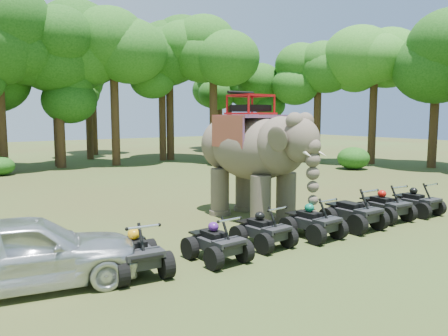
{
  "coord_description": "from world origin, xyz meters",
  "views": [
    {
      "loc": [
        -7.92,
        -10.2,
        3.57
      ],
      "look_at": [
        0.0,
        1.2,
        1.9
      ],
      "focal_mm": 35.0,
      "sensor_mm": 36.0,
      "label": 1
    }
  ],
  "objects_px": {
    "atv_6": "(417,198)",
    "atv_5": "(385,202)",
    "atv_4": "(354,208)",
    "atv_0": "(136,247)",
    "elephant": "(252,155)",
    "atv_3": "(313,217)",
    "atv_1": "(217,237)",
    "parked_car": "(26,252)",
    "atv_2": "(263,225)"
  },
  "relations": [
    {
      "from": "atv_2",
      "to": "atv_6",
      "type": "bearing_deg",
      "value": -6.12
    },
    {
      "from": "elephant",
      "to": "parked_car",
      "type": "height_order",
      "value": "elephant"
    },
    {
      "from": "atv_2",
      "to": "atv_4",
      "type": "distance_m",
      "value": 3.59
    },
    {
      "from": "atv_6",
      "to": "atv_5",
      "type": "bearing_deg",
      "value": 174.35
    },
    {
      "from": "atv_3",
      "to": "elephant",
      "type": "bearing_deg",
      "value": 84.78
    },
    {
      "from": "parked_car",
      "to": "atv_3",
      "type": "xyz_separation_m",
      "value": [
        7.66,
        -0.71,
        -0.17
      ]
    },
    {
      "from": "elephant",
      "to": "atv_1",
      "type": "relative_size",
      "value": 3.33
    },
    {
      "from": "atv_4",
      "to": "atv_6",
      "type": "height_order",
      "value": "atv_4"
    },
    {
      "from": "atv_5",
      "to": "atv_1",
      "type": "bearing_deg",
      "value": -173.79
    },
    {
      "from": "elephant",
      "to": "parked_car",
      "type": "bearing_deg",
      "value": -165.91
    },
    {
      "from": "atv_0",
      "to": "atv_2",
      "type": "distance_m",
      "value": 3.71
    },
    {
      "from": "atv_0",
      "to": "atv_4",
      "type": "bearing_deg",
      "value": 4.64
    },
    {
      "from": "atv_2",
      "to": "atv_5",
      "type": "xyz_separation_m",
      "value": [
        5.4,
        -0.04,
        0.05
      ]
    },
    {
      "from": "atv_4",
      "to": "parked_car",
      "type": "bearing_deg",
      "value": 175.85
    },
    {
      "from": "elephant",
      "to": "atv_3",
      "type": "distance_m",
      "value": 3.41
    },
    {
      "from": "parked_car",
      "to": "atv_6",
      "type": "xyz_separation_m",
      "value": [
        12.99,
        -0.72,
        -0.18
      ]
    },
    {
      "from": "parked_car",
      "to": "atv_4",
      "type": "distance_m",
      "value": 9.53
    },
    {
      "from": "atv_0",
      "to": "atv_5",
      "type": "bearing_deg",
      "value": 5.67
    },
    {
      "from": "elephant",
      "to": "atv_6",
      "type": "bearing_deg",
      "value": -32.52
    },
    {
      "from": "atv_3",
      "to": "atv_6",
      "type": "xyz_separation_m",
      "value": [
        5.32,
        -0.01,
        -0.01
      ]
    },
    {
      "from": "atv_1",
      "to": "atv_5",
      "type": "height_order",
      "value": "atv_5"
    },
    {
      "from": "atv_1",
      "to": "atv_3",
      "type": "relative_size",
      "value": 0.95
    },
    {
      "from": "atv_0",
      "to": "atv_1",
      "type": "xyz_separation_m",
      "value": [
        2.01,
        -0.27,
        -0.05
      ]
    },
    {
      "from": "elephant",
      "to": "atv_3",
      "type": "height_order",
      "value": "elephant"
    },
    {
      "from": "parked_car",
      "to": "atv_2",
      "type": "relative_size",
      "value": 2.91
    },
    {
      "from": "atv_0",
      "to": "atv_5",
      "type": "height_order",
      "value": "same"
    },
    {
      "from": "parked_car",
      "to": "atv_1",
      "type": "bearing_deg",
      "value": -89.47
    },
    {
      "from": "elephant",
      "to": "atv_1",
      "type": "bearing_deg",
      "value": -141.41
    },
    {
      "from": "atv_2",
      "to": "atv_5",
      "type": "distance_m",
      "value": 5.4
    },
    {
      "from": "atv_6",
      "to": "parked_car",
      "type": "bearing_deg",
      "value": 176.22
    },
    {
      "from": "parked_car",
      "to": "atv_6",
      "type": "bearing_deg",
      "value": -82.04
    },
    {
      "from": "atv_0",
      "to": "atv_3",
      "type": "height_order",
      "value": "atv_0"
    },
    {
      "from": "parked_car",
      "to": "atv_2",
      "type": "xyz_separation_m",
      "value": [
        5.91,
        -0.54,
        -0.2
      ]
    },
    {
      "from": "elephant",
      "to": "atv_6",
      "type": "relative_size",
      "value": 3.23
    },
    {
      "from": "atv_0",
      "to": "elephant",
      "type": "bearing_deg",
      "value": 32.92
    },
    {
      "from": "elephant",
      "to": "atv_4",
      "type": "height_order",
      "value": "elephant"
    },
    {
      "from": "elephant",
      "to": "atv_4",
      "type": "bearing_deg",
      "value": -62.38
    },
    {
      "from": "elephant",
      "to": "atv_4",
      "type": "distance_m",
      "value": 3.79
    },
    {
      "from": "atv_1",
      "to": "atv_4",
      "type": "xyz_separation_m",
      "value": [
        5.29,
        0.09,
        0.08
      ]
    },
    {
      "from": "parked_car",
      "to": "atv_6",
      "type": "height_order",
      "value": "parked_car"
    },
    {
      "from": "atv_1",
      "to": "atv_5",
      "type": "relative_size",
      "value": 0.93
    },
    {
      "from": "atv_4",
      "to": "atv_5",
      "type": "bearing_deg",
      "value": 3.84
    },
    {
      "from": "atv_2",
      "to": "atv_6",
      "type": "relative_size",
      "value": 0.97
    },
    {
      "from": "atv_4",
      "to": "atv_5",
      "type": "height_order",
      "value": "atv_4"
    },
    {
      "from": "elephant",
      "to": "atv_6",
      "type": "height_order",
      "value": "elephant"
    },
    {
      "from": "parked_car",
      "to": "atv_2",
      "type": "height_order",
      "value": "parked_car"
    },
    {
      "from": "parked_car",
      "to": "atv_4",
      "type": "height_order",
      "value": "parked_car"
    },
    {
      "from": "atv_3",
      "to": "parked_car",
      "type": "bearing_deg",
      "value": 171.43
    },
    {
      "from": "elephant",
      "to": "atv_1",
      "type": "xyz_separation_m",
      "value": [
        -3.55,
        -3.09,
        -1.61
      ]
    },
    {
      "from": "parked_car",
      "to": "atv_5",
      "type": "height_order",
      "value": "parked_car"
    }
  ]
}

